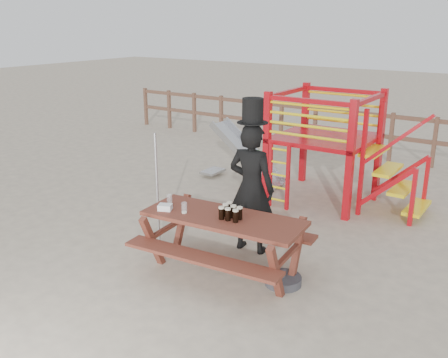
# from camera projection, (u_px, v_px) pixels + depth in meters

# --- Properties ---
(ground) EXTENTS (60.00, 60.00, 0.00)m
(ground) POSITION_uv_depth(u_px,v_px,m) (204.00, 267.00, 7.02)
(ground) COLOR #BBAC92
(ground) RESTS_ON ground
(back_fence) EXTENTS (15.09, 0.09, 1.20)m
(back_fence) POSITION_uv_depth(u_px,v_px,m) (371.00, 129.00, 12.32)
(back_fence) COLOR brown
(back_fence) RESTS_ON ground
(playground_fort) EXTENTS (4.71, 1.84, 2.10)m
(playground_fort) POSITION_uv_depth(u_px,v_px,m) (320.00, 144.00, 9.46)
(playground_fort) COLOR #B30B14
(playground_fort) RESTS_ON ground
(picnic_table) EXTENTS (2.29, 1.68, 0.84)m
(picnic_table) POSITION_uv_depth(u_px,v_px,m) (223.00, 237.00, 6.71)
(picnic_table) COLOR brown
(picnic_table) RESTS_ON ground
(man_with_hat) EXTENTS (0.74, 0.52, 2.30)m
(man_with_hat) POSITION_uv_depth(u_px,v_px,m) (251.00, 185.00, 7.26)
(man_with_hat) COLOR black
(man_with_hat) RESTS_ON ground
(metal_pole) EXTENTS (0.04, 0.04, 1.75)m
(metal_pole) POSITION_uv_depth(u_px,v_px,m) (157.00, 190.00, 7.52)
(metal_pole) COLOR #B2B2B7
(metal_pole) RESTS_ON ground
(parasol_base) EXTENTS (0.49, 0.49, 0.21)m
(parasol_base) POSITION_uv_depth(u_px,v_px,m) (283.00, 280.00, 6.56)
(parasol_base) COLOR #37373C
(parasol_base) RESTS_ON ground
(paper_bag) EXTENTS (0.22, 0.20, 0.08)m
(paper_bag) POSITION_uv_depth(u_px,v_px,m) (165.00, 207.00, 6.82)
(paper_bag) COLOR white
(paper_bag) RESTS_ON picnic_table
(stout_pints) EXTENTS (0.30, 0.29, 0.17)m
(stout_pints) POSITION_uv_depth(u_px,v_px,m) (230.00, 212.00, 6.52)
(stout_pints) COLOR black
(stout_pints) RESTS_ON picnic_table
(empty_glasses) EXTENTS (0.44, 0.21, 0.15)m
(empty_glasses) POSITION_uv_depth(u_px,v_px,m) (177.00, 204.00, 6.85)
(empty_glasses) COLOR silver
(empty_glasses) RESTS_ON picnic_table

